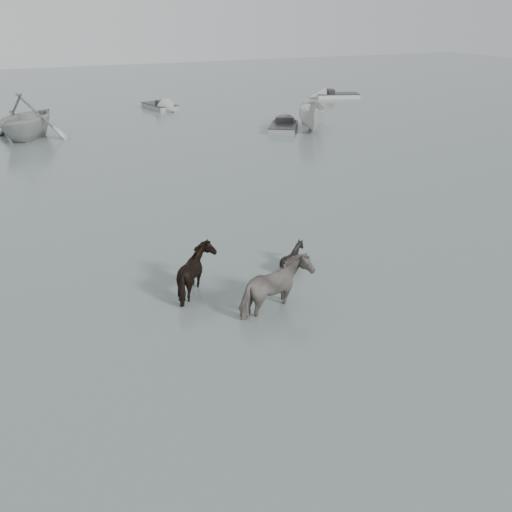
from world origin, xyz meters
name	(u,v)px	position (x,y,z in m)	size (l,w,h in m)	color
ground	(246,310)	(0.00, 0.00, 0.00)	(140.00, 140.00, 0.00)	#52615D
pony_pinto	(275,279)	(0.70, -0.30, 0.89)	(0.96, 2.10, 1.77)	black
pony_dark	(198,267)	(-0.79, 1.44, 0.77)	(1.54, 1.32, 1.55)	black
pony_black	(292,250)	(2.36, 1.88, 0.57)	(0.92, 1.04, 1.14)	black
rowboat_trail	(26,115)	(-3.29, 24.80, 1.42)	(4.66, 5.40, 2.84)	#A3A6A4
boat_small	(313,116)	(13.52, 20.03, 0.89)	(1.74, 4.62, 1.79)	beige
skiff_port	(284,124)	(11.73, 20.61, 0.38)	(4.41, 1.60, 0.75)	gray
skiff_mid	(160,104)	(6.90, 32.13, 0.38)	(4.58, 1.60, 0.75)	gray
skiff_star	(338,93)	(22.51, 31.28, 0.38)	(5.03, 1.60, 0.75)	silver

